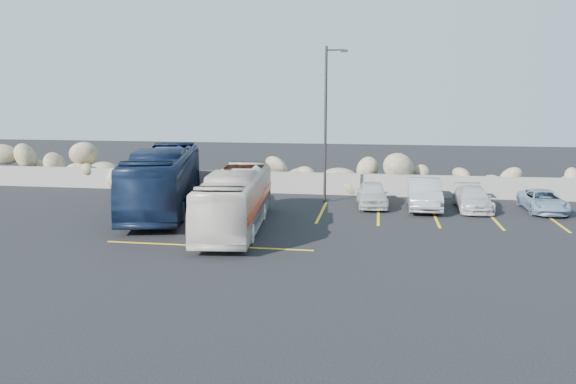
# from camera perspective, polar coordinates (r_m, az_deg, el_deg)

# --- Properties ---
(ground) EXTENTS (90.00, 90.00, 0.00)m
(ground) POSITION_cam_1_polar(r_m,az_deg,el_deg) (20.86, -5.68, -5.74)
(ground) COLOR black
(ground) RESTS_ON ground
(seawall) EXTENTS (60.00, 0.40, 1.20)m
(seawall) POSITION_cam_1_polar(r_m,az_deg,el_deg) (32.22, -0.25, 0.96)
(seawall) COLOR gray
(seawall) RESTS_ON ground
(riprap_pile) EXTENTS (54.00, 2.80, 2.60)m
(riprap_pile) POSITION_cam_1_polar(r_m,az_deg,el_deg) (33.30, 0.08, 2.47)
(riprap_pile) COLOR #857557
(riprap_pile) RESTS_ON ground
(parking_lines) EXTENTS (18.16, 9.36, 0.01)m
(parking_lines) POSITION_cam_1_polar(r_m,az_deg,el_deg) (25.60, 7.69, -2.83)
(parking_lines) COLOR yellow
(parking_lines) RESTS_ON ground
(lamppost) EXTENTS (1.14, 0.18, 8.00)m
(lamppost) POSITION_cam_1_polar(r_m,az_deg,el_deg) (29.05, 3.94, 7.29)
(lamppost) COLOR #2F2C2A
(lamppost) RESTS_ON ground
(vintage_bus) EXTENTS (2.91, 9.07, 2.48)m
(vintage_bus) POSITION_cam_1_polar(r_m,az_deg,el_deg) (23.60, -5.32, -0.80)
(vintage_bus) COLOR silver
(vintage_bus) RESTS_ON ground
(tour_coach) EXTENTS (4.97, 11.15, 3.03)m
(tour_coach) POSITION_cam_1_polar(r_m,az_deg,el_deg) (27.95, -12.52, 1.24)
(tour_coach) COLOR #101C36
(tour_coach) RESTS_ON ground
(car_a) EXTENTS (1.76, 3.76, 1.25)m
(car_a) POSITION_cam_1_polar(r_m,az_deg,el_deg) (28.66, 8.55, -0.22)
(car_a) COLOR beige
(car_a) RESTS_ON ground
(car_b) EXTENTS (1.64, 4.49, 1.47)m
(car_b) POSITION_cam_1_polar(r_m,az_deg,el_deg) (28.61, 13.69, -0.19)
(car_b) COLOR #A1A2A6
(car_b) RESTS_ON ground
(car_c) EXTENTS (1.62, 3.88, 1.12)m
(car_c) POSITION_cam_1_polar(r_m,az_deg,el_deg) (28.99, 18.26, -0.63)
(car_c) COLOR beige
(car_c) RESTS_ON ground
(car_d) EXTENTS (1.77, 3.75, 1.04)m
(car_d) POSITION_cam_1_polar(r_m,az_deg,el_deg) (29.76, 24.50, -0.85)
(car_d) COLOR #7B96AF
(car_d) RESTS_ON ground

